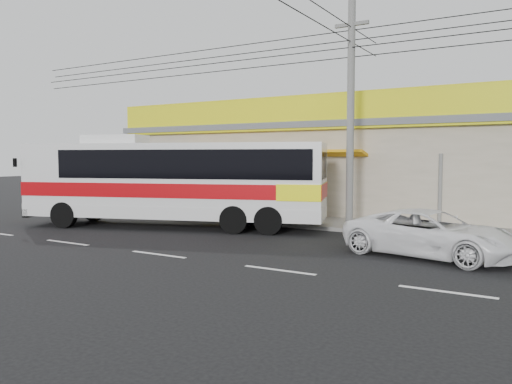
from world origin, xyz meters
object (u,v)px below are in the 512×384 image
Objects in this scene: coach_bus at (178,178)px; motorbike_dark at (165,204)px; white_car at (431,234)px; motorbike_red at (224,203)px; utility_pole at (351,42)px.

coach_bus is 7.92× the size of motorbike_dark.
coach_bus is 10.24m from white_car.
coach_bus is at bearing 95.65° from white_car.
coach_bus is at bearing -149.14° from motorbike_dark.
motorbike_red is 1.36× the size of motorbike_dark.
coach_bus is at bearing -159.98° from utility_pole.
motorbike_red is 0.44× the size of white_car.
utility_pole is (6.42, 2.34, 5.11)m from coach_bus.
white_car is at bearing -95.95° from motorbike_red.
utility_pole reaches higher than white_car.
utility_pole is at bearing 2.02° from coach_bus.
motorbike_dark is 0.05× the size of utility_pole.
utility_pole is (9.33, -0.20, 6.50)m from motorbike_dark.
coach_bus is 2.55× the size of white_car.
motorbike_red is 0.06× the size of utility_pole.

